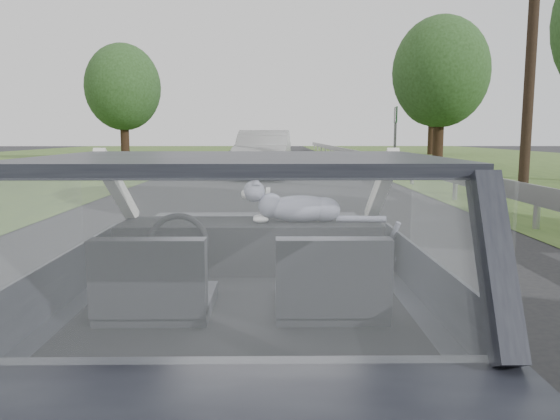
{
  "coord_description": "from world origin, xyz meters",
  "views": [
    {
      "loc": [
        0.14,
        -2.7,
        1.53
      ],
      "look_at": [
        0.18,
        0.6,
        1.08
      ],
      "focal_mm": 35.0,
      "sensor_mm": 36.0,
      "label": 1
    }
  ],
  "objects_px": {
    "subject_car": "(246,294)",
    "utility_pole": "(532,40)",
    "other_car": "(264,154)",
    "highway_sign": "(395,140)",
    "cat": "(301,207)"
  },
  "relations": [
    {
      "from": "subject_car",
      "to": "highway_sign",
      "type": "relative_size",
      "value": 1.53
    },
    {
      "from": "highway_sign",
      "to": "other_car",
      "type": "bearing_deg",
      "value": -149.25
    },
    {
      "from": "highway_sign",
      "to": "utility_pole",
      "type": "relative_size",
      "value": 0.35
    },
    {
      "from": "subject_car",
      "to": "cat",
      "type": "xyz_separation_m",
      "value": [
        0.31,
        0.61,
        0.37
      ]
    },
    {
      "from": "subject_car",
      "to": "utility_pole",
      "type": "distance_m",
      "value": 12.29
    },
    {
      "from": "other_car",
      "to": "highway_sign",
      "type": "height_order",
      "value": "highway_sign"
    },
    {
      "from": "highway_sign",
      "to": "utility_pole",
      "type": "bearing_deg",
      "value": -76.07
    },
    {
      "from": "cat",
      "to": "highway_sign",
      "type": "xyz_separation_m",
      "value": [
        4.75,
        18.77,
        0.22
      ]
    },
    {
      "from": "utility_pole",
      "to": "subject_car",
      "type": "bearing_deg",
      "value": -120.91
    },
    {
      "from": "highway_sign",
      "to": "utility_pole",
      "type": "distance_m",
      "value": 9.52
    },
    {
      "from": "utility_pole",
      "to": "other_car",
      "type": "bearing_deg",
      "value": 132.67
    },
    {
      "from": "cat",
      "to": "other_car",
      "type": "relative_size",
      "value": 0.12
    },
    {
      "from": "subject_car",
      "to": "utility_pole",
      "type": "bearing_deg",
      "value": 59.09
    },
    {
      "from": "cat",
      "to": "utility_pole",
      "type": "distance_m",
      "value": 11.54
    },
    {
      "from": "other_car",
      "to": "utility_pole",
      "type": "distance_m",
      "value": 9.76
    }
  ]
}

